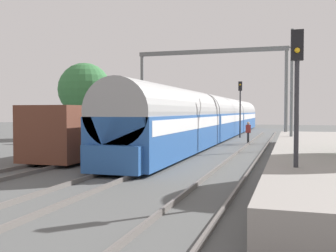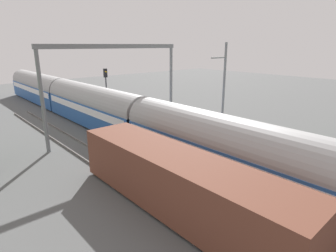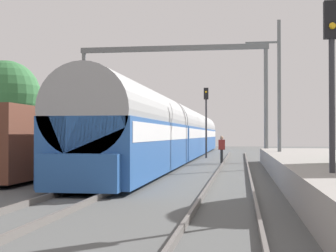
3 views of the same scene
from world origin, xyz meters
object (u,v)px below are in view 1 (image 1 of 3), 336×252
object	(u,v)px
person_crossing	(248,131)
railway_signal_near	(297,91)
freight_car	(103,129)
catenary_gantry	(210,75)
railway_signal_far	(240,102)
passenger_train	(219,117)

from	to	relation	value
person_crossing	railway_signal_near	bearing A→B (deg)	-88.09
freight_car	catenary_gantry	xyz separation A→B (m)	(4.25, 12.04, 4.19)
freight_car	catenary_gantry	world-z (taller)	catenary_gantry
railway_signal_far	catenary_gantry	world-z (taller)	catenary_gantry
railway_signal_near	railway_signal_far	distance (m)	27.34
person_crossing	railway_signal_far	world-z (taller)	railway_signal_far
catenary_gantry	railway_signal_near	bearing A→B (deg)	-72.66
person_crossing	railway_signal_near	xyz separation A→B (m)	(3.37, -20.00, 2.16)
freight_car	railway_signal_near	xyz separation A→B (m)	(10.99, -9.55, 1.72)
freight_car	railway_signal_far	distance (m)	18.53
passenger_train	catenary_gantry	world-z (taller)	catenary_gantry
person_crossing	passenger_train	bearing A→B (deg)	111.31
passenger_train	railway_signal_far	size ratio (longest dim) A/B	9.02
freight_car	railway_signal_near	size ratio (longest dim) A/B	2.61
person_crossing	catenary_gantry	size ratio (longest dim) A/B	0.13
passenger_train	catenary_gantry	xyz separation A→B (m)	(0.00, -4.51, 3.69)
person_crossing	railway_signal_far	bearing A→B (deg)	94.29
catenary_gantry	person_crossing	bearing A→B (deg)	-25.28
railway_signal_near	railway_signal_far	bearing A→B (deg)	100.17
railway_signal_far	catenary_gantry	xyz separation A→B (m)	(-1.92, -5.31, 2.19)
person_crossing	railway_signal_near	size ratio (longest dim) A/B	0.35
passenger_train	freight_car	distance (m)	17.10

